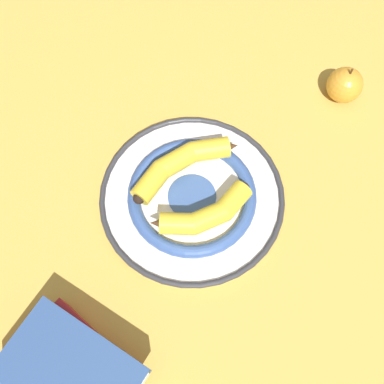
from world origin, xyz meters
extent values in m
plane|color=gold|center=(0.00, 0.00, 0.00)|extent=(2.80, 2.80, 0.00)
cylinder|color=white|center=(0.02, -0.03, 0.01)|extent=(0.32, 0.32, 0.01)
torus|color=#385699|center=(0.02, -0.03, 0.02)|extent=(0.23, 0.23, 0.02)
cylinder|color=#385699|center=(0.02, -0.03, 0.02)|extent=(0.09, 0.09, 0.00)
torus|color=#333338|center=(0.02, -0.03, 0.02)|extent=(0.33, 0.33, 0.01)
cylinder|color=yellow|center=(0.07, -0.07, 0.05)|extent=(0.05, 0.06, 0.04)
cylinder|color=yellow|center=(0.08, -0.02, 0.05)|extent=(0.04, 0.06, 0.04)
cylinder|color=yellow|center=(0.06, 0.03, 0.05)|extent=(0.06, 0.07, 0.04)
sphere|color=yellow|center=(0.08, -0.05, 0.05)|extent=(0.04, 0.04, 0.04)
sphere|color=yellow|center=(0.07, 0.01, 0.05)|extent=(0.04, 0.04, 0.04)
cone|color=#472D19|center=(0.06, -0.10, 0.05)|extent=(0.04, 0.04, 0.03)
sphere|color=black|center=(0.04, 0.05, 0.05)|extent=(0.02, 0.02, 0.02)
cylinder|color=yellow|center=(-0.05, 0.02, 0.05)|extent=(0.05, 0.07, 0.04)
cylinder|color=yellow|center=(-0.04, -0.04, 0.05)|extent=(0.06, 0.07, 0.04)
cylinder|color=yellow|center=(-0.01, -0.10, 0.05)|extent=(0.07, 0.08, 0.04)
sphere|color=yellow|center=(-0.05, -0.01, 0.05)|extent=(0.04, 0.04, 0.04)
sphere|color=yellow|center=(-0.03, -0.07, 0.05)|extent=(0.04, 0.04, 0.04)
cone|color=#472D19|center=(-0.04, 0.06, 0.05)|extent=(0.03, 0.04, 0.03)
sphere|color=black|center=(0.01, -0.12, 0.05)|extent=(0.02, 0.02, 0.02)
cube|color=#AD2328|center=(0.25, -0.29, 0.02)|extent=(0.22, 0.21, 0.04)
cube|color=white|center=(0.25, -0.29, 0.02)|extent=(0.21, 0.19, 0.03)
cube|color=#2D4C84|center=(0.25, -0.28, 0.06)|extent=(0.23, 0.23, 0.03)
cube|color=white|center=(0.26, -0.28, 0.06)|extent=(0.22, 0.21, 0.03)
sphere|color=gold|center=(-0.12, 0.32, 0.04)|extent=(0.07, 0.07, 0.07)
cylinder|color=#4C3319|center=(-0.12, 0.32, 0.08)|extent=(0.00, 0.00, 0.01)
camera|label=1|loc=(0.33, -0.12, 0.75)|focal=42.00mm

